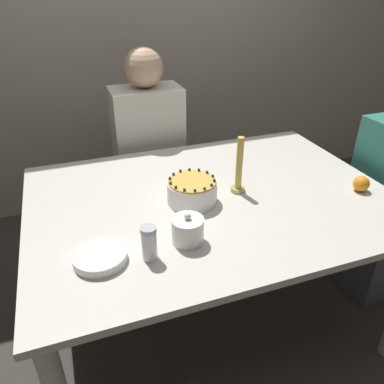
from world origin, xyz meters
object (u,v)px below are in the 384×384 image
Objects in this scene: sugar_bowl at (188,230)px; candle at (239,170)px; cake at (192,191)px; person_man_blue_shirt at (150,166)px; sugar_shaker at (149,243)px.

sugar_bowl is 0.47× the size of candle.
cake is 0.82m from person_man_blue_shirt.
sugar_bowl is 0.10× the size of person_man_blue_shirt.
person_man_blue_shirt is at bearing 76.37° from sugar_shaker.
sugar_shaker is 0.50× the size of candle.
cake is at bearing 49.08° from sugar_shaker.
sugar_bowl is at bearing -140.69° from candle.
candle is (0.22, 0.02, 0.05)m from cake.
candle is (0.33, 0.27, 0.05)m from sugar_bowl.
sugar_bowl reaches higher than cake.
candle is 0.21× the size of person_man_blue_shirt.
candle is at bearing 106.05° from person_man_blue_shirt.
candle reaches higher than sugar_bowl.
person_man_blue_shirt is (0.11, 1.03, -0.24)m from sugar_bowl.
cake is at bearing 89.82° from person_man_blue_shirt.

